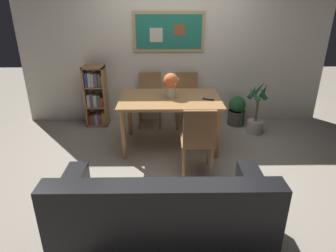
% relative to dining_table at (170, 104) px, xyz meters
% --- Properties ---
extents(ground_plane, '(12.00, 12.00, 0.00)m').
position_rel_dining_table_xyz_m(ground_plane, '(0.08, -0.45, -0.66)').
color(ground_plane, gray).
extents(wall_back_with_painting, '(5.20, 0.14, 2.60)m').
position_rel_dining_table_xyz_m(wall_back_with_painting, '(0.08, 1.08, 0.65)').
color(wall_back_with_painting, silver).
rests_on(wall_back_with_painting, ground_plane).
extents(dining_table, '(1.44, 0.95, 0.75)m').
position_rel_dining_table_xyz_m(dining_table, '(0.00, 0.00, 0.00)').
color(dining_table, '#9E7042').
rests_on(dining_table, ground_plane).
extents(dining_chair_near_right, '(0.40, 0.41, 0.91)m').
position_rel_dining_table_xyz_m(dining_chair_near_right, '(0.32, -0.84, -0.12)').
color(dining_chair_near_right, '#9E7042').
rests_on(dining_chair_near_right, ground_plane).
extents(dining_chair_far_right, '(0.40, 0.41, 0.91)m').
position_rel_dining_table_xyz_m(dining_chair_far_right, '(0.30, 0.81, -0.12)').
color(dining_chair_far_right, '#9E7042').
rests_on(dining_chair_far_right, ground_plane).
extents(dining_chair_far_left, '(0.40, 0.41, 0.91)m').
position_rel_dining_table_xyz_m(dining_chair_far_left, '(-0.33, 0.83, -0.12)').
color(dining_chair_far_left, '#9E7042').
rests_on(dining_chair_far_left, ground_plane).
extents(leather_couch, '(1.80, 0.84, 0.84)m').
position_rel_dining_table_xyz_m(leather_couch, '(-0.11, -2.02, -0.35)').
color(leather_couch, black).
rests_on(leather_couch, ground_plane).
extents(bookshelf, '(0.36, 0.28, 1.04)m').
position_rel_dining_table_xyz_m(bookshelf, '(-1.25, 0.82, -0.15)').
color(bookshelf, '#9E7042').
rests_on(bookshelf, ground_plane).
extents(potted_ivy, '(0.30, 0.31, 0.51)m').
position_rel_dining_table_xyz_m(potted_ivy, '(1.18, 0.79, -0.40)').
color(potted_ivy, '#4C4742').
rests_on(potted_ivy, ground_plane).
extents(potted_palm, '(0.34, 0.38, 0.86)m').
position_rel_dining_table_xyz_m(potted_palm, '(1.42, 0.43, -0.33)').
color(potted_palm, '#B2ADA3').
rests_on(potted_palm, ground_plane).
extents(flower_vase, '(0.23, 0.22, 0.35)m').
position_rel_dining_table_xyz_m(flower_vase, '(0.01, 0.05, 0.30)').
color(flower_vase, beige).
rests_on(flower_vase, dining_table).
extents(tv_remote, '(0.16, 0.10, 0.02)m').
position_rel_dining_table_xyz_m(tv_remote, '(0.53, -0.09, 0.11)').
color(tv_remote, black).
rests_on(tv_remote, dining_table).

